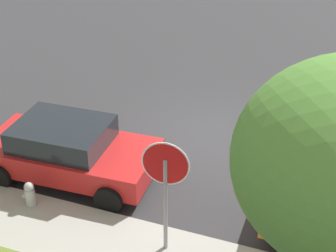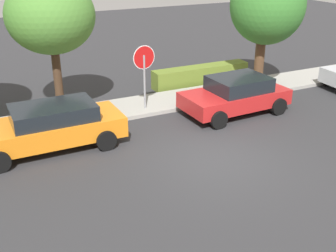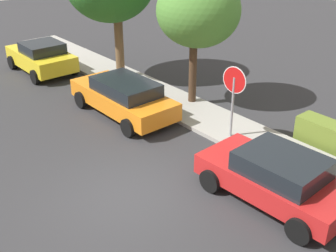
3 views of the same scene
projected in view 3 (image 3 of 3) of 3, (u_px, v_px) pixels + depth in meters
The scene contains 8 objects.
ground_plane at pixel (129, 195), 11.23m from camera, with size 60.00×60.00×0.00m, color #2D2D30.
sidewalk_curb at pixel (248, 137), 13.97m from camera, with size 32.00×2.00×0.14m, color #9E9B93.
stop_sign at pixel (234, 90), 13.22m from camera, with size 0.87×0.11×2.53m.
parked_car_red at pixel (276, 177), 10.73m from camera, with size 4.03×2.21×1.38m.
parked_car_orange at pixel (123, 96), 15.39m from camera, with size 4.59×2.01×1.40m.
parked_car_yellow at pixel (41, 57), 19.61m from camera, with size 3.84×2.09×1.46m.
street_tree_mid_block at pixel (198, 11), 15.08m from camera, with size 3.06×3.06×4.93m.
fire_hydrant at pixel (311, 172), 11.58m from camera, with size 0.30×0.22×0.72m.
Camera 3 is at (7.71, -5.11, 6.72)m, focal length 45.00 mm.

